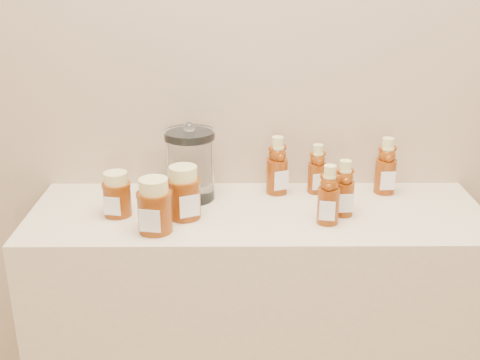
{
  "coord_description": "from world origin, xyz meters",
  "views": [
    {
      "loc": [
        -0.05,
        0.11,
        1.55
      ],
      "look_at": [
        -0.05,
        1.52,
        1.0
      ],
      "focal_mm": 45.0,
      "sensor_mm": 36.0,
      "label": 1
    }
  ],
  "objects_px": {
    "bear_bottle_back_left": "(277,162)",
    "glass_canister": "(190,162)",
    "bear_bottle_front_left": "(329,191)",
    "honey_jar_left": "(117,194)",
    "display_table": "(256,352)"
  },
  "relations": [
    {
      "from": "bear_bottle_back_left",
      "to": "glass_canister",
      "type": "relative_size",
      "value": 0.88
    },
    {
      "from": "bear_bottle_front_left",
      "to": "glass_canister",
      "type": "height_order",
      "value": "glass_canister"
    },
    {
      "from": "bear_bottle_back_left",
      "to": "glass_canister",
      "type": "distance_m",
      "value": 0.24
    },
    {
      "from": "bear_bottle_back_left",
      "to": "bear_bottle_front_left",
      "type": "height_order",
      "value": "bear_bottle_back_left"
    },
    {
      "from": "honey_jar_left",
      "to": "glass_canister",
      "type": "distance_m",
      "value": 0.22
    },
    {
      "from": "bear_bottle_front_left",
      "to": "glass_canister",
      "type": "xyz_separation_m",
      "value": [
        -0.35,
        0.16,
        0.02
      ]
    },
    {
      "from": "display_table",
      "to": "glass_canister",
      "type": "bearing_deg",
      "value": 153.24
    },
    {
      "from": "bear_bottle_back_left",
      "to": "honey_jar_left",
      "type": "xyz_separation_m",
      "value": [
        -0.42,
        -0.15,
        -0.03
      ]
    },
    {
      "from": "glass_canister",
      "to": "display_table",
      "type": "bearing_deg",
      "value": -26.76
    },
    {
      "from": "honey_jar_left",
      "to": "bear_bottle_back_left",
      "type": "bearing_deg",
      "value": 31.02
    },
    {
      "from": "display_table",
      "to": "honey_jar_left",
      "type": "distance_m",
      "value": 0.63
    },
    {
      "from": "display_table",
      "to": "glass_canister",
      "type": "distance_m",
      "value": 0.59
    },
    {
      "from": "display_table",
      "to": "bear_bottle_front_left",
      "type": "distance_m",
      "value": 0.57
    },
    {
      "from": "honey_jar_left",
      "to": "glass_canister",
      "type": "bearing_deg",
      "value": 43.05
    },
    {
      "from": "display_table",
      "to": "bear_bottle_front_left",
      "type": "xyz_separation_m",
      "value": [
        0.17,
        -0.07,
        0.54
      ]
    }
  ]
}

